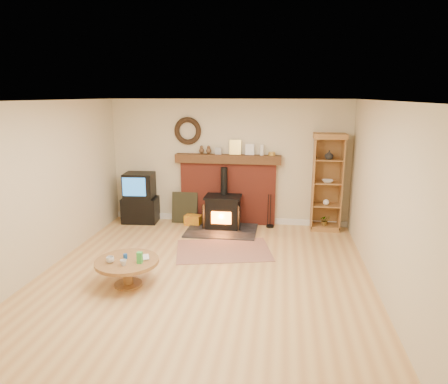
% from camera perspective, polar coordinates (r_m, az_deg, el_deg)
% --- Properties ---
extents(ground, '(5.50, 5.50, 0.00)m').
position_cam_1_polar(ground, '(6.17, -2.94, -12.02)').
color(ground, tan).
rests_on(ground, ground).
extents(room_shell, '(5.02, 5.52, 2.61)m').
position_cam_1_polar(room_shell, '(5.74, -3.14, 4.05)').
color(room_shell, '#C6B798').
rests_on(room_shell, ground).
extents(chimney_breast, '(2.20, 0.22, 1.78)m').
position_cam_1_polar(chimney_breast, '(8.40, 0.57, 0.81)').
color(chimney_breast, maroon).
rests_on(chimney_breast, ground).
extents(wood_stove, '(1.40, 1.00, 1.24)m').
position_cam_1_polar(wood_stove, '(8.15, -0.17, -3.03)').
color(wood_stove, black).
rests_on(wood_stove, ground).
extents(area_rug, '(1.84, 1.46, 0.01)m').
position_cam_1_polar(area_rug, '(7.12, -0.09, -8.32)').
color(area_rug, brown).
rests_on(area_rug, ground).
extents(tv_unit, '(0.77, 0.57, 1.07)m').
position_cam_1_polar(tv_unit, '(8.73, -11.91, -0.94)').
color(tv_unit, black).
rests_on(tv_unit, ground).
extents(curio_cabinet, '(0.63, 0.45, 1.95)m').
position_cam_1_polar(curio_cabinet, '(8.23, 14.49, 1.35)').
color(curio_cabinet, olive).
rests_on(curio_cabinet, ground).
extents(firelog_box, '(0.38, 0.27, 0.21)m').
position_cam_1_polar(firelog_box, '(8.45, -4.41, -4.03)').
color(firelog_box, yellow).
rests_on(firelog_box, ground).
extents(leaning_painting, '(0.55, 0.15, 0.66)m').
position_cam_1_polar(leaning_painting, '(8.58, -5.63, -2.23)').
color(leaning_painting, black).
rests_on(leaning_painting, ground).
extents(fire_tools, '(0.16, 0.16, 0.70)m').
position_cam_1_polar(fire_tools, '(8.35, 6.56, -4.31)').
color(fire_tools, black).
rests_on(fire_tools, ground).
extents(coffee_table, '(0.91, 0.91, 0.55)m').
position_cam_1_polar(coffee_table, '(5.95, -13.69, -10.08)').
color(coffee_table, brown).
rests_on(coffee_table, ground).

